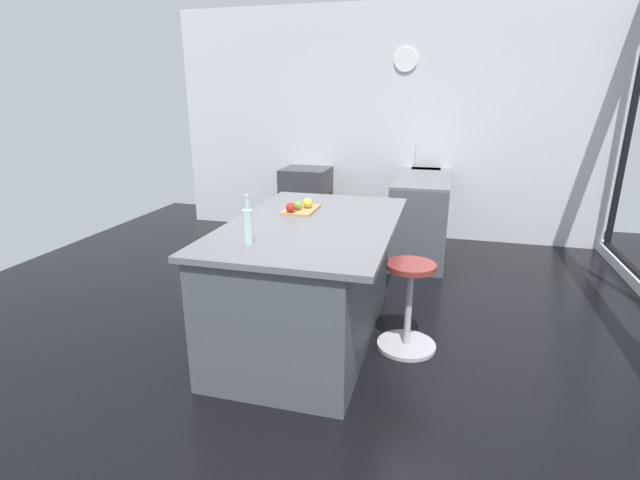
{
  "coord_description": "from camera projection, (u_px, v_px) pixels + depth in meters",
  "views": [
    {
      "loc": [
        3.35,
        0.84,
        1.83
      ],
      "look_at": [
        0.15,
        -0.02,
        0.79
      ],
      "focal_mm": 26.17,
      "sensor_mm": 36.0,
      "label": 1
    }
  ],
  "objects": [
    {
      "name": "ground_plane",
      "position": [
        327.0,
        326.0,
        3.84
      ],
      "size": [
        7.45,
        7.45,
        0.0
      ],
      "primitive_type": "plane",
      "color": "black"
    },
    {
      "name": "interior_partition_left",
      "position": [
        382.0,
        124.0,
        6.04
      ],
      "size": [
        0.15,
        5.53,
        2.91
      ],
      "color": "silver",
      "rests_on": "ground_plane"
    },
    {
      "name": "stool_by_window",
      "position": [
        408.0,
        309.0,
        3.44
      ],
      "size": [
        0.44,
        0.44,
        0.67
      ],
      "color": "#B7B7BC",
      "rests_on": "ground_plane"
    },
    {
      "name": "apple_yellow",
      "position": [
        308.0,
        203.0,
        3.75
      ],
      "size": [
        0.08,
        0.08,
        0.08
      ],
      "primitive_type": "sphere",
      "color": "gold",
      "rests_on": "cutting_board"
    },
    {
      "name": "cutting_board",
      "position": [
        301.0,
        210.0,
        3.74
      ],
      "size": [
        0.36,
        0.24,
        0.02
      ],
      "primitive_type": "cube",
      "color": "tan",
      "rests_on": "kitchen_island"
    },
    {
      "name": "sink_cabinet",
      "position": [
        423.0,
        207.0,
        5.87
      ],
      "size": [
        2.36,
        0.6,
        1.21
      ],
      "color": "#4C5156",
      "rests_on": "ground_plane"
    },
    {
      "name": "oven_range",
      "position": [
        306.0,
        202.0,
        6.25
      ],
      "size": [
        0.6,
        0.61,
        0.9
      ],
      "color": "#38383D",
      "rests_on": "ground_plane"
    },
    {
      "name": "kitchen_island",
      "position": [
        308.0,
        279.0,
        3.59
      ],
      "size": [
        1.95,
        1.2,
        0.93
      ],
      "color": "#4C5156",
      "rests_on": "ground_plane"
    },
    {
      "name": "apple_red",
      "position": [
        291.0,
        208.0,
        3.61
      ],
      "size": [
        0.08,
        0.08,
        0.08
      ],
      "primitive_type": "sphere",
      "color": "red",
      "rests_on": "cutting_board"
    },
    {
      "name": "water_bottle",
      "position": [
        248.0,
        225.0,
        2.89
      ],
      "size": [
        0.06,
        0.06,
        0.31
      ],
      "color": "silver",
      "rests_on": "kitchen_island"
    },
    {
      "name": "apple_green",
      "position": [
        298.0,
        206.0,
        3.69
      ],
      "size": [
        0.07,
        0.07,
        0.07
      ],
      "primitive_type": "sphere",
      "color": "#609E2D",
      "rests_on": "cutting_board"
    }
  ]
}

